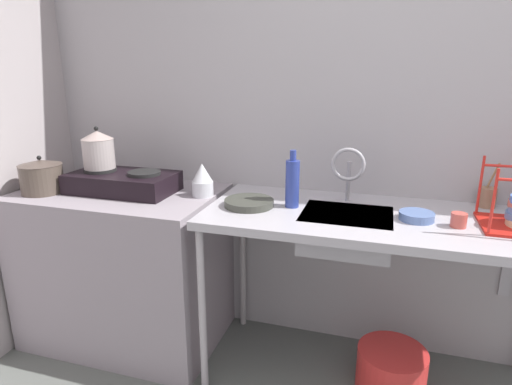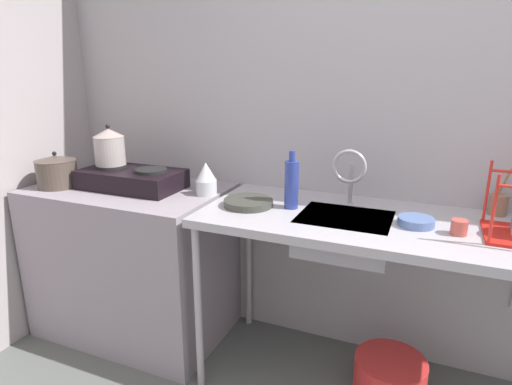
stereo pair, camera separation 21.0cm
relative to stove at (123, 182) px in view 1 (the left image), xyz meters
name	(u,v)px [view 1 (the left image)]	position (x,y,z in m)	size (l,w,h in m)	color
wall_back	(450,103)	(1.63, 0.39, 0.43)	(5.26, 0.10, 2.76)	#A49FA4
counter_concrete	(126,266)	(-0.03, 0.00, -0.50)	(1.08, 0.68, 0.89)	gray
counter_sink	(378,228)	(1.35, 0.00, -0.12)	(1.61, 0.68, 0.89)	#A7A3AB
stove	(123,182)	(0.00, 0.00, 0.00)	(0.57, 0.31, 0.12)	black
pot_on_left_burner	(98,149)	(-0.14, 0.00, 0.17)	(0.17, 0.17, 0.23)	#A79B99
pot_beside_stove	(42,176)	(-0.41, -0.14, 0.03)	(0.22, 0.22, 0.20)	#4F4239
percolator	(202,180)	(0.45, 0.05, 0.03)	(0.11, 0.11, 0.17)	silver
sink_basin	(346,230)	(1.20, -0.02, -0.14)	(0.41, 0.34, 0.17)	#A7A3AB
faucet	(348,167)	(1.18, 0.12, 0.13)	(0.16, 0.09, 0.29)	#A7A3AB
frying_pan	(249,203)	(0.73, -0.04, -0.04)	(0.24, 0.24, 0.03)	#393A33
cup_by_rack	(459,220)	(1.67, -0.06, -0.02)	(0.07, 0.07, 0.06)	#B84C41
small_bowl_on_drainboard	(417,216)	(1.50, -0.02, -0.04)	(0.15, 0.15, 0.04)	#546EA7
bottle_by_sink	(292,183)	(0.93, 0.01, 0.06)	(0.07, 0.07, 0.28)	navy
utensil_jar	(488,197)	(1.84, 0.28, -0.01)	(0.08, 0.08, 0.22)	#8C644C
bucket_on_floor	(391,371)	(1.46, -0.05, -0.83)	(0.33, 0.33, 0.23)	red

